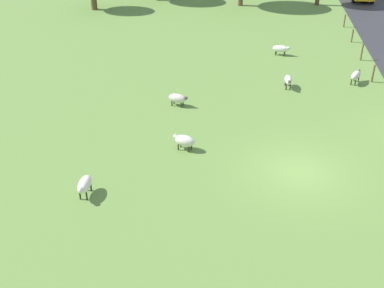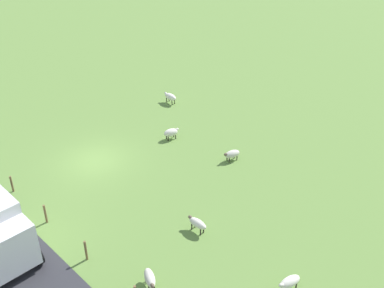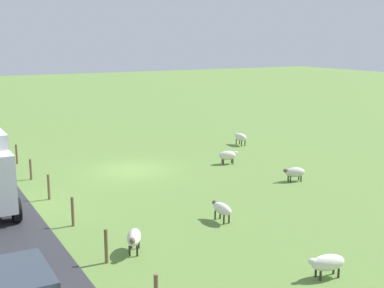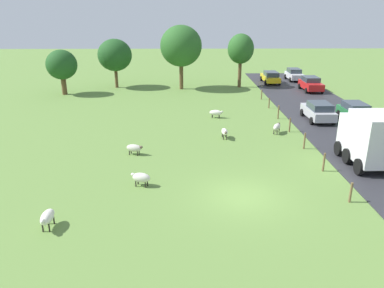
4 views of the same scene
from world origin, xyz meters
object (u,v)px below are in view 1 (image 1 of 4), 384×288
object	(u,v)px
sheep_1	(288,80)
sheep_4	(281,49)
sheep_2	(85,185)
sheep_5	(356,75)
sheep_0	(178,98)
sheep_3	(184,141)

from	to	relation	value
sheep_1	sheep_4	distance (m)	5.75
sheep_2	sheep_4	size ratio (longest dim) A/B	1.00
sheep_1	sheep_4	xyz separation A→B (m)	(-0.20, 5.74, -0.05)
sheep_5	sheep_1	bearing A→B (deg)	-164.46
sheep_0	sheep_5	distance (m)	11.53
sheep_1	sheep_5	xyz separation A→B (m)	(4.24, 1.18, 0.01)
sheep_4	sheep_5	world-z (taller)	sheep_5
sheep_4	sheep_5	size ratio (longest dim) A/B	0.98
sheep_2	sheep_3	bearing A→B (deg)	48.48
sheep_0	sheep_3	xyz separation A→B (m)	(0.99, -4.77, 0.03)
sheep_3	sheep_5	size ratio (longest dim) A/B	0.91
sheep_0	sheep_2	size ratio (longest dim) A/B	0.95
sheep_2	sheep_3	size ratio (longest dim) A/B	1.07
sheep_1	sheep_5	size ratio (longest dim) A/B	0.96
sheep_2	sheep_4	xyz separation A→B (m)	(8.88, 17.93, -0.07)
sheep_2	sheep_0	bearing A→B (deg)	73.23
sheep_0	sheep_4	xyz separation A→B (m)	(6.20, 9.00, 0.01)
sheep_4	sheep_0	bearing A→B (deg)	-124.53
sheep_4	sheep_5	xyz separation A→B (m)	(4.44, -4.57, 0.06)
sheep_1	sheep_2	bearing A→B (deg)	-126.72
sheep_4	sheep_1	bearing A→B (deg)	-88.00
sheep_2	sheep_1	bearing A→B (deg)	53.28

